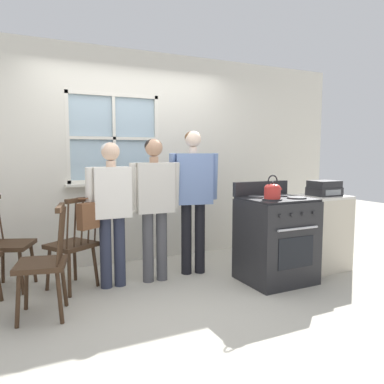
# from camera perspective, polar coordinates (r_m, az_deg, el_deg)

# --- Properties ---
(ground_plane) EXTENTS (16.00, 16.00, 0.00)m
(ground_plane) POSITION_cam_1_polar(r_m,az_deg,el_deg) (3.85, -2.34, -15.50)
(ground_plane) COLOR #B2AD9E
(wall_back) EXTENTS (6.40, 0.16, 2.70)m
(wall_back) POSITION_cam_1_polar(r_m,az_deg,el_deg) (4.90, -8.89, 5.03)
(wall_back) COLOR silver
(wall_back) RESTS_ON ground_plane
(chair_by_window) EXTENTS (0.57, 0.56, 0.97)m
(chair_by_window) POSITION_cam_1_polar(r_m,az_deg,el_deg) (4.08, -17.69, -7.82)
(chair_by_window) COLOR #3D2819
(chair_by_window) RESTS_ON ground_plane
(chair_center_cluster) EXTENTS (0.53, 0.54, 0.97)m
(chair_center_cluster) POSITION_cam_1_polar(r_m,az_deg,el_deg) (4.33, -26.18, -7.34)
(chair_center_cluster) COLOR #3D2819
(chair_center_cluster) RESTS_ON ground_plane
(chair_near_stove) EXTENTS (0.48, 0.50, 0.97)m
(chair_near_stove) POSITION_cam_1_polar(r_m,az_deg,el_deg) (3.50, -21.64, -10.26)
(chair_near_stove) COLOR #3D2819
(chair_near_stove) RESTS_ON ground_plane
(person_elderly_left) EXTENTS (0.53, 0.22, 1.52)m
(person_elderly_left) POSITION_cam_1_polar(r_m,az_deg,el_deg) (3.96, -12.15, -1.47)
(person_elderly_left) COLOR #2D3347
(person_elderly_left) RESTS_ON ground_plane
(person_teen_center) EXTENTS (0.56, 0.23, 1.56)m
(person_teen_center) POSITION_cam_1_polar(r_m,az_deg,el_deg) (4.07, -5.75, -0.73)
(person_teen_center) COLOR #4C4C51
(person_teen_center) RESTS_ON ground_plane
(person_adult_right) EXTENTS (0.59, 0.29, 1.66)m
(person_adult_right) POSITION_cam_1_polar(r_m,az_deg,el_deg) (4.31, 0.18, 0.48)
(person_adult_right) COLOR black
(person_adult_right) RESTS_ON ground_plane
(stove) EXTENTS (0.73, 0.68, 1.08)m
(stove) POSITION_cam_1_polar(r_m,az_deg,el_deg) (4.23, 12.64, -6.95)
(stove) COLOR #232326
(stove) RESTS_ON ground_plane
(kettle) EXTENTS (0.21, 0.17, 0.25)m
(kettle) POSITION_cam_1_polar(r_m,az_deg,el_deg) (3.94, 12.17, 0.23)
(kettle) COLOR red
(kettle) RESTS_ON stove
(potted_plant) EXTENTS (0.11, 0.11, 0.24)m
(potted_plant) POSITION_cam_1_polar(r_m,az_deg,el_deg) (4.74, -12.33, 2.32)
(potted_plant) COLOR beige
(potted_plant) RESTS_ON wall_back
(handbag) EXTENTS (0.24, 0.25, 0.31)m
(handbag) POSITION_cam_1_polar(r_m,az_deg,el_deg) (3.84, -15.59, -3.42)
(handbag) COLOR brown
(handbag) RESTS_ON chair_by_window
(side_counter) EXTENTS (0.55, 0.50, 0.90)m
(side_counter) POSITION_cam_1_polar(r_m,az_deg,el_deg) (4.84, 19.11, -5.79)
(side_counter) COLOR beige
(side_counter) RESTS_ON ground_plane
(stereo) EXTENTS (0.34, 0.29, 0.18)m
(stereo) POSITION_cam_1_polar(r_m,az_deg,el_deg) (4.75, 19.51, 0.53)
(stereo) COLOR #232326
(stereo) RESTS_ON side_counter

